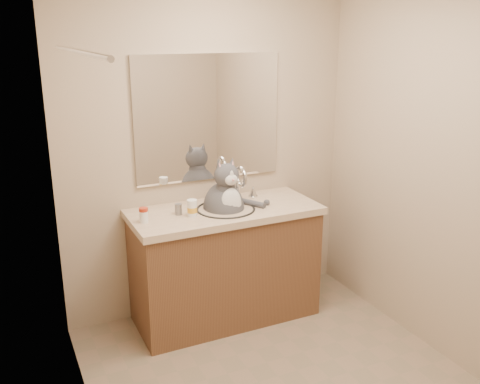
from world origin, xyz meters
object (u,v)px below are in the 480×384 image
grey_canister (178,209)px  pill_bottle_redcap (144,215)px  cat (225,205)px  pill_bottle_orange (192,208)px

grey_canister → pill_bottle_redcap: bearing=-168.5°
cat → grey_canister: 0.34m
pill_bottle_redcap → pill_bottle_orange: pill_bottle_orange is taller
cat → pill_bottle_orange: 0.28m
pill_bottle_redcap → grey_canister: pill_bottle_redcap is taller
cat → pill_bottle_orange: cat is taller
pill_bottle_redcap → pill_bottle_orange: bearing=-3.6°
grey_canister → pill_bottle_orange: bearing=-44.8°
pill_bottle_redcap → pill_bottle_orange: 0.33m
pill_bottle_redcap → grey_canister: size_ratio=1.33×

